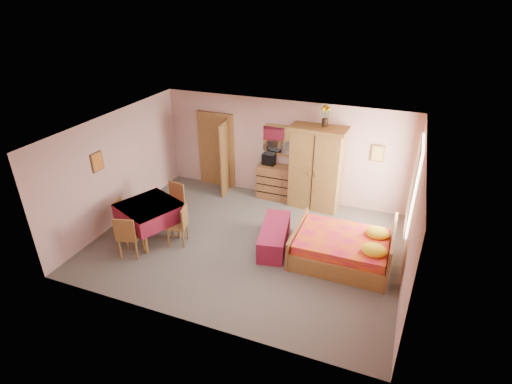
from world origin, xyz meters
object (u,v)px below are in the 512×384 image
at_px(chair_south, 130,235).
at_px(chair_north, 172,204).
at_px(floor_lamp, 295,169).
at_px(bench, 274,236).
at_px(bed, 342,241).
at_px(dining_table, 151,221).
at_px(chair_east, 177,225).
at_px(wall_mirror, 280,140).
at_px(sunflower_vase, 325,116).
at_px(stereo, 269,159).
at_px(wardrobe, 316,168).
at_px(chest_of_drawers, 276,182).
at_px(chair_west, 126,216).

relative_size(chair_south, chair_north, 1.00).
bearing_deg(floor_lamp, bench, -85.19).
xyz_separation_m(bed, dining_table, (-4.11, -0.69, -0.03)).
xyz_separation_m(dining_table, chair_east, (0.64, 0.03, 0.03)).
relative_size(wall_mirror, floor_lamp, 0.59).
relative_size(bed, bench, 1.34).
distance_m(sunflower_vase, dining_table, 4.66).
height_order(bed, chair_north, chair_north).
xyz_separation_m(stereo, wardrobe, (1.28, -0.12, -0.01)).
bearing_deg(bed, chair_north, 178.79).
distance_m(sunflower_vase, chair_north, 4.15).
xyz_separation_m(wall_mirror, wardrobe, (1.06, -0.30, -0.49)).
bearing_deg(bench, chair_east, -162.25).
height_order(chest_of_drawers, chair_east, chest_of_drawers).
bearing_deg(wardrobe, bench, -96.77).
height_order(chest_of_drawers, dining_table, chest_of_drawers).
height_order(wall_mirror, sunflower_vase, sunflower_vase).
xyz_separation_m(wardrobe, chair_north, (-2.96, -1.97, -0.58)).
relative_size(stereo, chair_north, 0.34).
height_order(wall_mirror, bench, wall_mirror).
distance_m(wall_mirror, chair_east, 3.47).
bearing_deg(chair_west, wardrobe, 114.50).
bearing_deg(chest_of_drawers, bed, -44.96).
xyz_separation_m(bench, chair_west, (-3.31, -0.70, 0.18)).
xyz_separation_m(chair_south, chair_north, (0.12, 1.46, 0.00)).
bearing_deg(stereo, chair_south, -116.91).
distance_m(wardrobe, bed, 2.39).
distance_m(chair_south, chair_east, 0.99).
relative_size(floor_lamp, chair_south, 1.85).
relative_size(chest_of_drawers, wardrobe, 0.46).
relative_size(stereo, chair_south, 0.34).
bearing_deg(floor_lamp, dining_table, -130.83).
height_order(bed, dining_table, bed).
height_order(floor_lamp, chair_south, floor_lamp).
bearing_deg(chest_of_drawers, bench, -72.27).
xyz_separation_m(bench, chair_east, (-2.02, -0.65, 0.21)).
bearing_deg(wall_mirror, dining_table, -118.45).
relative_size(chair_north, chair_east, 1.06).
relative_size(stereo, bed, 0.16).
height_order(floor_lamp, dining_table, floor_lamp).
bearing_deg(sunflower_vase, chair_south, -132.13).
height_order(floor_lamp, chair_west, floor_lamp).
distance_m(sunflower_vase, chair_east, 4.22).
relative_size(wardrobe, chair_east, 2.34).
relative_size(bench, dining_table, 1.27).
bearing_deg(wardrobe, wall_mirror, 167.86).
relative_size(chest_of_drawers, sunflower_vase, 1.89).
relative_size(wall_mirror, wardrobe, 0.50).
bearing_deg(wall_mirror, chair_east, -109.35).
bearing_deg(chair_east, chair_west, 76.85).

